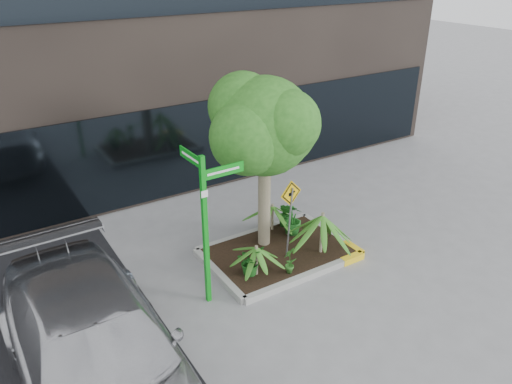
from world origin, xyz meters
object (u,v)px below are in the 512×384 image
parked_car (97,354)px  tree (264,126)px  cattle_sign (290,207)px  street_sign_post (206,214)px

parked_car → tree: bearing=26.3°
tree → parked_car: tree is taller
parked_car → cattle_sign: 4.95m
parked_car → cattle_sign: size_ratio=3.04×
tree → cattle_sign: 1.82m
street_sign_post → parked_car: bearing=-154.8°
tree → parked_car: (-4.57, -2.33, -2.20)m
street_sign_post → cattle_sign: 2.17m
street_sign_post → cattle_sign: (2.10, 0.16, -0.51)m
tree → street_sign_post: 2.48m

